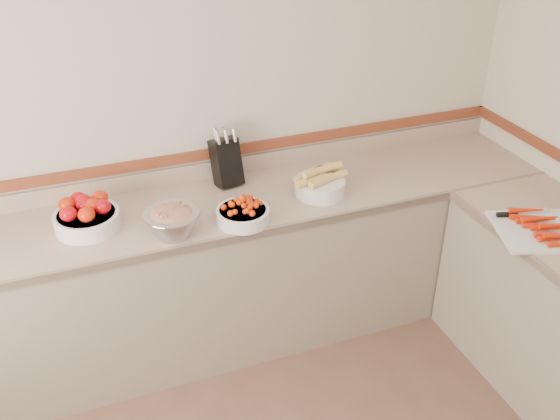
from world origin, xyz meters
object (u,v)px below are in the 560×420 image
object	(u,v)px
tomato_bowl	(86,215)
corn_bowl	(320,183)
cherry_tomato_bowl	(243,212)
rhubarb_bowl	(172,221)
cutting_board	(547,228)
knife_block	(226,161)

from	to	relation	value
tomato_bowl	corn_bowl	distance (m)	1.22
tomato_bowl	cherry_tomato_bowl	xyz separation A→B (m)	(0.74, -0.22, -0.02)
corn_bowl	rhubarb_bowl	bearing A→B (deg)	-171.44
cutting_board	corn_bowl	bearing A→B (deg)	139.68
knife_block	tomato_bowl	size ratio (longest dim) A/B	1.06
corn_bowl	rhubarb_bowl	distance (m)	0.85
knife_block	cutting_board	bearing A→B (deg)	-38.34
knife_block	corn_bowl	size ratio (longest dim) A/B	1.12
rhubarb_bowl	cutting_board	distance (m)	1.84
knife_block	cutting_board	xyz separation A→B (m)	(1.33, -1.05, -0.12)
cherry_tomato_bowl	rhubarb_bowl	size ratio (longest dim) A/B	0.99
knife_block	cutting_board	world-z (taller)	knife_block
knife_block	cherry_tomato_bowl	size ratio (longest dim) A/B	1.26
corn_bowl	rhubarb_bowl	xyz separation A→B (m)	(-0.84, -0.13, 0.02)
cherry_tomato_bowl	rhubarb_bowl	xyz separation A→B (m)	(-0.36, -0.00, 0.03)
corn_bowl	tomato_bowl	bearing A→B (deg)	175.65
tomato_bowl	rhubarb_bowl	distance (m)	0.44
knife_block	corn_bowl	distance (m)	0.53
cherry_tomato_bowl	rhubarb_bowl	bearing A→B (deg)	-179.91
tomato_bowl	rhubarb_bowl	bearing A→B (deg)	-29.83
knife_block	cherry_tomato_bowl	xyz separation A→B (m)	(-0.04, -0.42, -0.09)
knife_block	cherry_tomato_bowl	bearing A→B (deg)	-95.57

